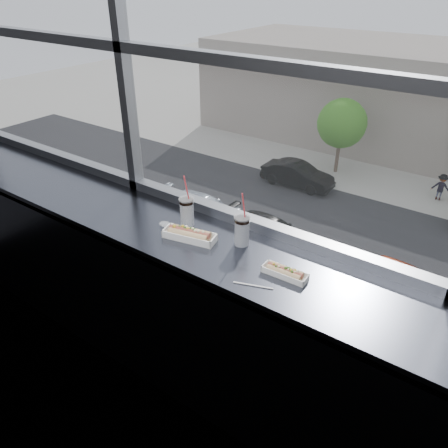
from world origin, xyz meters
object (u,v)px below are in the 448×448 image
Objects in this scene: car_near_b at (270,230)px; car_near_c at (402,276)px; loose_straw at (253,285)px; tree_left at (342,124)px; soda_cup_left at (187,210)px; car_near_a at (201,206)px; wrapper at (165,224)px; pedestrian_b at (442,185)px; car_far_a at (298,171)px; hotdog_tray_right at (285,272)px; soda_cup_right at (242,229)px; hotdog_tray_left at (190,234)px.

car_near_c is (7.02, 0.00, -0.02)m from car_near_b.
tree_left is at bearing 89.50° from loose_straw.
car_near_a is at bearing 128.45° from soda_cup_left.
car_near_a is at bearing 90.55° from car_near_b.
wrapper is at bearing -149.54° from car_near_a.
soda_cup_left is 0.05× the size of car_near_a.
pedestrian_b is at bearing 93.64° from wrapper.
car_near_b reaches higher than car_near_c.
pedestrian_b is (6.28, 11.56, -0.06)m from car_near_b.
loose_straw reaches higher than car_far_a.
soda_cup_right is at bearing 158.65° from hotdog_tray_right.
hotdog_tray_left is 3.44× the size of wrapper.
car_near_c is at bearing 95.29° from soda_cup_right.
soda_cup_left is at bearing 43.42° from wrapper.
soda_cup_right is (0.26, 0.12, 0.06)m from hotdog_tray_left.
hotdog_tray_left is at bearing -152.60° from car_near_b.
car_near_a reaches higher than car_far_a.
hotdog_tray_left is 0.98× the size of soda_cup_right.
car_near_b is at bearing 61.48° from pedestrian_b.
soda_cup_left is at bearing -152.74° from car_near_b.
soda_cup_right is at bearing -71.05° from tree_left.
tree_left is at bearing -3.37° from pedestrian_b.
loose_straw is at bearing -14.02° from wrapper.
soda_cup_left is 30.86m from tree_left.
hotdog_tray_right is 19.73m from car_near_c.
soda_cup_right is 0.05× the size of car_near_c.
tree_left is (1.23, 4.00, 2.58)m from car_far_a.
car_near_c is at bearing -55.72° from tree_left.
hotdog_tray_right is 0.72× the size of soda_cup_right.
car_near_b is 1.01× the size of car_far_a.
soda_cup_left is 1.66× the size of loose_straw.
car_near_c is (-1.83, 16.30, -10.95)m from hotdog_tray_right.
pedestrian_b is (-1.77, 27.84, -10.98)m from wrapper.
wrapper reaches higher than car_near_c.
pedestrian_b is (8.68, 3.56, -0.05)m from car_far_a.
wrapper is 0.02× the size of tree_left.
car_near_a is 1.24× the size of tree_left.
soda_cup_left is at bearing -156.65° from car_far_a.
soda_cup_left reaches higher than pedestrian_b.
pedestrian_b is at bearing 94.60° from soda_cup_right.
soda_cup_left is at bearing 93.84° from pedestrian_b.
soda_cup_left reaches higher than hotdog_tray_right.
car_far_a is at bearing 113.25° from hotdog_tray_right.
hotdog_tray_right is at bearing -170.86° from car_near_c.
loose_straw reaches higher than pedestrian_b.
soda_cup_left reaches higher than tree_left.
car_near_b is at bearing -84.48° from tree_left.
soda_cup_right is 23.62m from car_near_a.
soda_cup_left reaches higher than hotdog_tray_left.
pedestrian_b is at bearing -51.19° from car_near_a.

